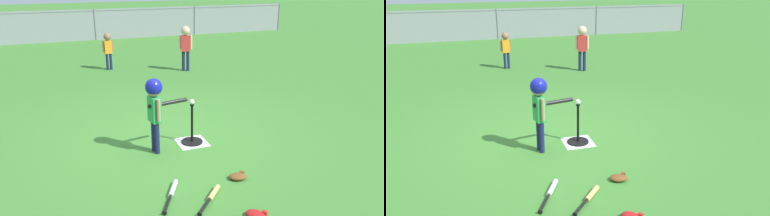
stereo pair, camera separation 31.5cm
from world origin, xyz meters
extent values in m
plane|color=#3D7A2D|center=(0.00, 0.00, 0.00)|extent=(60.00, 60.00, 0.00)
cube|color=white|center=(0.27, -0.31, 0.00)|extent=(0.44, 0.44, 0.01)
cylinder|color=black|center=(0.27, -0.31, 0.01)|extent=(0.32, 0.32, 0.03)
cylinder|color=black|center=(0.27, -0.31, 0.32)|extent=(0.04, 0.04, 0.58)
cylinder|color=black|center=(0.27, -0.31, 0.60)|extent=(0.06, 0.06, 0.02)
sphere|color=white|center=(0.27, -0.31, 0.64)|extent=(0.07, 0.07, 0.07)
cylinder|color=#191E4C|center=(-0.33, -0.38, 0.23)|extent=(0.07, 0.07, 0.46)
cylinder|color=#191E4C|center=(-0.31, -0.48, 0.23)|extent=(0.07, 0.07, 0.46)
cube|color=green|center=(-0.32, -0.43, 0.64)|extent=(0.16, 0.23, 0.36)
cylinder|color=tan|center=(-0.34, -0.30, 0.67)|extent=(0.05, 0.05, 0.31)
cylinder|color=tan|center=(-0.29, -0.55, 0.67)|extent=(0.05, 0.05, 0.31)
sphere|color=tan|center=(-0.32, -0.43, 0.94)|extent=(0.21, 0.21, 0.21)
sphere|color=#141999|center=(-0.32, -0.43, 0.96)|extent=(0.24, 0.24, 0.24)
cylinder|color=black|center=(-0.11, -0.39, 0.70)|extent=(0.60, 0.17, 0.06)
cylinder|color=#191E4C|center=(1.69, 3.90, 0.26)|extent=(0.08, 0.08, 0.51)
cylinder|color=#191E4C|center=(1.58, 3.93, 0.26)|extent=(0.08, 0.08, 0.51)
cube|color=red|center=(1.64, 3.92, 0.71)|extent=(0.26, 0.20, 0.40)
cylinder|color=beige|center=(1.77, 3.87, 0.74)|extent=(0.06, 0.06, 0.34)
cylinder|color=beige|center=(1.50, 3.96, 0.74)|extent=(0.06, 0.06, 0.34)
sphere|color=beige|center=(1.64, 3.92, 1.04)|extent=(0.23, 0.23, 0.23)
cylinder|color=#191E4C|center=(-0.17, 4.72, 0.21)|extent=(0.07, 0.07, 0.43)
cylinder|color=#191E4C|center=(-0.26, 4.71, 0.21)|extent=(0.07, 0.07, 0.43)
cube|color=orange|center=(-0.22, 4.71, 0.60)|extent=(0.20, 0.13, 0.33)
cylinder|color=#8C6647|center=(-0.10, 4.72, 0.62)|extent=(0.05, 0.05, 0.29)
cylinder|color=#8C6647|center=(-0.34, 4.70, 0.62)|extent=(0.05, 0.05, 0.29)
sphere|color=#8C6647|center=(-0.22, 4.71, 0.87)|extent=(0.19, 0.19, 0.19)
cylinder|color=silver|center=(-0.39, -1.49, 0.03)|extent=(0.20, 0.31, 0.06)
cylinder|color=black|center=(-0.54, -1.77, 0.03)|extent=(0.18, 0.30, 0.03)
cylinder|color=black|center=(-0.62, -1.91, 0.03)|extent=(0.05, 0.04, 0.05)
cylinder|color=#DBB266|center=(0.02, -1.73, 0.03)|extent=(0.24, 0.26, 0.06)
cylinder|color=black|center=(-0.18, -1.95, 0.03)|extent=(0.22, 0.24, 0.03)
cylinder|color=black|center=(-0.28, -2.06, 0.03)|extent=(0.05, 0.05, 0.05)
ellipsoid|color=brown|center=(0.44, -1.51, 0.04)|extent=(0.25, 0.21, 0.07)
cube|color=brown|center=(0.52, -1.45, 0.04)|extent=(0.06, 0.05, 0.06)
cube|color=#B21919|center=(0.36, -2.29, 0.04)|extent=(0.06, 0.06, 0.06)
cylinder|color=slate|center=(0.00, 9.61, 0.57)|extent=(0.06, 0.06, 1.15)
cylinder|color=slate|center=(4.00, 9.61, 0.57)|extent=(0.06, 0.06, 1.15)
cylinder|color=slate|center=(8.00, 9.61, 0.57)|extent=(0.06, 0.06, 1.15)
cube|color=gray|center=(0.00, 9.61, 1.09)|extent=(16.00, 0.03, 0.03)
cube|color=gray|center=(0.00, 9.61, 0.57)|extent=(16.00, 0.01, 1.15)
camera|label=1|loc=(-1.48, -5.14, 2.39)|focal=35.15mm
camera|label=2|loc=(-1.19, -5.24, 2.39)|focal=35.15mm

